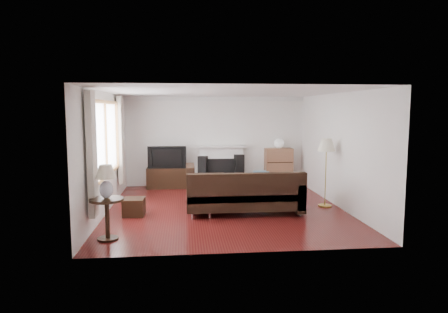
{
  "coord_description": "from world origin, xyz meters",
  "views": [
    {
      "loc": [
        -0.87,
        -8.46,
        2.13
      ],
      "look_at": [
        0.0,
        0.3,
        1.1
      ],
      "focal_mm": 32.0,
      "sensor_mm": 36.0,
      "label": 1
    }
  ],
  "objects": [
    {
      "name": "sectional_sofa",
      "position": [
        0.35,
        -0.44,
        0.42
      ],
      "size": [
        2.57,
        1.88,
        0.83
      ],
      "primitive_type": "cube",
      "color": "black",
      "rests_on": "ground"
    },
    {
      "name": "coffee_table",
      "position": [
        0.36,
        0.82,
        0.22
      ],
      "size": [
        1.26,
        0.93,
        0.44
      ],
      "primitive_type": "cube",
      "rotation": [
        0.0,
        0.0,
        -0.32
      ],
      "color": "#A5814F",
      "rests_on": "ground"
    },
    {
      "name": "fireplace",
      "position": [
        0.15,
        2.64,
        0.57
      ],
      "size": [
        1.4,
        0.26,
        1.15
      ],
      "primitive_type": "cube",
      "color": "white",
      "rests_on": "room"
    },
    {
      "name": "speaker_right",
      "position": [
        0.64,
        2.55,
        0.45
      ],
      "size": [
        0.3,
        0.34,
        0.89
      ],
      "primitive_type": "cube",
      "rotation": [
        0.0,
        0.0,
        0.2
      ],
      "color": "black",
      "rests_on": "ground"
    },
    {
      "name": "side_table",
      "position": [
        -2.15,
        -1.91,
        0.35
      ],
      "size": [
        0.55,
        0.55,
        0.69
      ],
      "primitive_type": "cube",
      "color": "black",
      "rests_on": "ground"
    },
    {
      "name": "speaker_left",
      "position": [
        -0.36,
        2.55,
        0.43
      ],
      "size": [
        0.32,
        0.35,
        0.86
      ],
      "primitive_type": "cube",
      "rotation": [
        0.0,
        0.0,
        -0.33
      ],
      "color": "black",
      "rests_on": "ground"
    },
    {
      "name": "bookshelf",
      "position": [
        1.78,
        2.53,
        0.53
      ],
      "size": [
        0.77,
        0.36,
        1.06
      ],
      "primitive_type": "cube",
      "color": "#8D5D41",
      "rests_on": "ground"
    },
    {
      "name": "tv_stand",
      "position": [
        -1.35,
        2.47,
        0.28
      ],
      "size": [
        1.12,
        0.5,
        0.56
      ],
      "primitive_type": "cube",
      "color": "black",
      "rests_on": "ground"
    },
    {
      "name": "television",
      "position": [
        -1.35,
        2.47,
        0.86
      ],
      "size": [
        1.04,
        0.14,
        0.6
      ],
      "primitive_type": "imported",
      "color": "black",
      "rests_on": "tv_stand"
    },
    {
      "name": "floor_lamp",
      "position": [
        2.22,
        -0.05,
        0.76
      ],
      "size": [
        0.49,
        0.49,
        1.51
      ],
      "primitive_type": "cube",
      "rotation": [
        0.0,
        0.0,
        -0.33
      ],
      "color": "#AE983C",
      "rests_on": "ground"
    },
    {
      "name": "table_lamp",
      "position": [
        -2.15,
        -1.91,
        0.97
      ],
      "size": [
        0.34,
        0.34,
        0.55
      ],
      "primitive_type": "cube",
      "color": "silver",
      "rests_on": "side_table"
    },
    {
      "name": "footstool",
      "position": [
        -1.9,
        -0.42,
        0.18
      ],
      "size": [
        0.44,
        0.44,
        0.35
      ],
      "primitive_type": "cube",
      "rotation": [
        0.0,
        0.0,
        -0.04
      ],
      "color": "black",
      "rests_on": "ground"
    },
    {
      "name": "curtain_far",
      "position": [
        -2.4,
        1.32,
        1.4
      ],
      "size": [
        0.1,
        0.35,
        2.1
      ],
      "primitive_type": "cube",
      "color": "beige",
      "rests_on": "room"
    },
    {
      "name": "window",
      "position": [
        -2.45,
        -0.2,
        1.55
      ],
      "size": [
        0.12,
        2.74,
        1.54
      ],
      "primitive_type": "cube",
      "color": "olive",
      "rests_on": "room"
    },
    {
      "name": "globe_lamp",
      "position": [
        1.78,
        2.53,
        1.19
      ],
      "size": [
        0.27,
        0.27,
        0.27
      ],
      "primitive_type": "sphere",
      "color": "white",
      "rests_on": "bookshelf"
    },
    {
      "name": "curtain_near",
      "position": [
        -2.4,
        -1.72,
        1.4
      ],
      "size": [
        0.1,
        0.35,
        2.1
      ],
      "primitive_type": "cube",
      "color": "beige",
      "rests_on": "room"
    },
    {
      "name": "room",
      "position": [
        0.0,
        0.0,
        1.25
      ],
      "size": [
        5.1,
        5.6,
        2.54
      ],
      "color": "#501311",
      "rests_on": "ground"
    }
  ]
}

